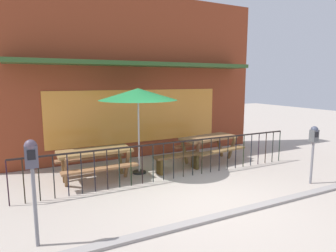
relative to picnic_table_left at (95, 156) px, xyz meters
name	(u,v)px	position (x,y,z in m)	size (l,w,h in m)	color
ground	(211,202)	(1.81, -2.46, -0.61)	(40.00, 40.00, 0.00)	#B3A598
pub_storefront	(135,78)	(1.81, 1.89, 1.98)	(8.86, 1.39, 5.19)	#4D201E
patio_fence_front	(174,153)	(1.81, -0.81, 0.05)	(7.47, 0.04, 0.97)	black
picnic_table_left	(95,156)	(0.00, 0.00, 0.00)	(1.82, 1.39, 0.79)	olive
picnic_table_right	(209,142)	(3.56, 0.18, 0.00)	(1.97, 1.60, 0.79)	olive
patio_umbrella	(138,95)	(1.18, 0.01, 1.52)	(2.06, 2.06, 2.30)	black
patio_bench	(178,159)	(2.20, -0.32, -0.26)	(1.41, 0.35, 0.48)	brown
parking_meter_near	(314,140)	(4.64, -2.63, 0.49)	(0.18, 0.17, 1.42)	slate
parking_meter_far	(32,165)	(-1.47, -2.61, 0.66)	(0.18, 0.17, 1.65)	slate
curb_edge	(230,215)	(1.81, -3.10, -0.61)	(12.40, 0.20, 0.11)	gray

